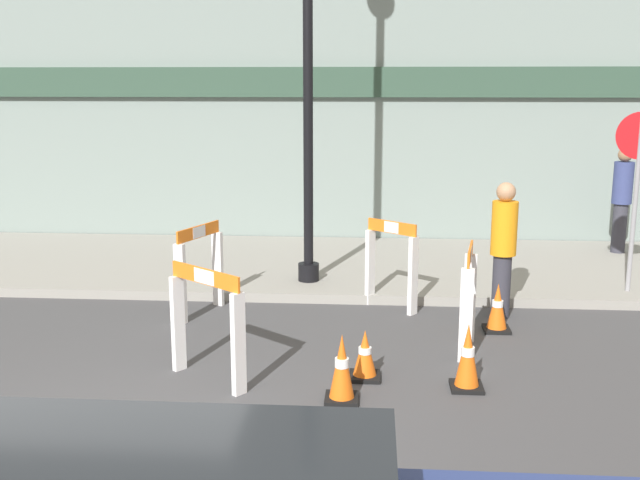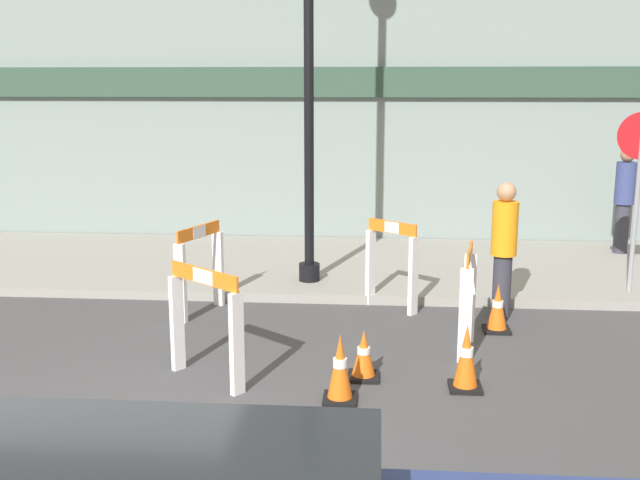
{
  "view_description": "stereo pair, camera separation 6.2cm",
  "coord_description": "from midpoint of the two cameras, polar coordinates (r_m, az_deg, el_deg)",
  "views": [
    {
      "loc": [
        1.97,
        -4.73,
        2.8
      ],
      "look_at": [
        1.35,
        3.76,
        1.0
      ],
      "focal_mm": 42.0,
      "sensor_mm": 36.0,
      "label": 1
    },
    {
      "loc": [
        2.03,
        -4.72,
        2.8
      ],
      "look_at": [
        1.35,
        3.76,
        1.0
      ],
      "focal_mm": 42.0,
      "sensor_mm": 36.0,
      "label": 2
    }
  ],
  "objects": [
    {
      "name": "storefront_facade",
      "position": [
        13.1,
        -4.73,
        11.7
      ],
      "size": [
        18.0,
        0.22,
        5.5
      ],
      "color": "gray",
      "rests_on": "ground_plane"
    },
    {
      "name": "barricade_3",
      "position": [
        7.14,
        -8.89,
        -6.07
      ],
      "size": [
        0.83,
        0.69,
        1.11
      ],
      "rotation": [
        0.0,
        0.0,
        11.9
      ],
      "color": "white",
      "rests_on": "ground_plane"
    },
    {
      "name": "sidewalk_slab",
      "position": [
        11.56,
        -5.94,
        -1.82
      ],
      "size": [
        18.0,
        3.65,
        0.12
      ],
      "color": "gray",
      "rests_on": "ground_plane"
    },
    {
      "name": "traffic_cone_2",
      "position": [
        6.75,
        1.41,
        -9.8
      ],
      "size": [
        0.3,
        0.3,
        0.62
      ],
      "color": "black",
      "rests_on": "ground_plane"
    },
    {
      "name": "traffic_cone_3",
      "position": [
        7.26,
        3.19,
        -8.78
      ],
      "size": [
        0.3,
        0.3,
        0.49
      ],
      "color": "black",
      "rests_on": "ground_plane"
    },
    {
      "name": "stop_sign",
      "position": [
        10.31,
        22.89,
        4.75
      ],
      "size": [
        0.59,
        0.15,
        2.32
      ],
      "rotation": [
        0.0,
        0.0,
        2.93
      ],
      "color": "gray",
      "rests_on": "sidewalk_slab"
    },
    {
      "name": "traffic_cone_0",
      "position": [
        7.12,
        10.94,
        -8.78
      ],
      "size": [
        0.3,
        0.3,
        0.64
      ],
      "color": "black",
      "rests_on": "ground_plane"
    },
    {
      "name": "person_worker",
      "position": [
        9.19,
        13.61,
        -0.32
      ],
      "size": [
        0.4,
        0.4,
        1.65
      ],
      "rotation": [
        0.0,
        0.0,
        -2.76
      ],
      "color": "#33333D",
      "rests_on": "ground_plane"
    },
    {
      "name": "barricade_1",
      "position": [
        9.34,
        5.26,
        -1.78
      ],
      "size": [
        0.65,
        0.56,
        1.13
      ],
      "rotation": [
        0.0,
        0.0,
        8.75
      ],
      "color": "white",
      "rests_on": "ground_plane"
    },
    {
      "name": "traffic_cone_1",
      "position": [
        8.8,
        13.17,
        -5.09
      ],
      "size": [
        0.3,
        0.3,
        0.56
      ],
      "color": "black",
      "rests_on": "ground_plane"
    },
    {
      "name": "person_pedestrian",
      "position": [
        12.76,
        21.89,
        3.15
      ],
      "size": [
        0.41,
        0.41,
        1.68
      ],
      "rotation": [
        0.0,
        0.0,
        2.67
      ],
      "color": "#33333D",
      "rests_on": "sidewalk_slab"
    },
    {
      "name": "barricade_0",
      "position": [
        7.99,
        11.02,
        -4.3
      ],
      "size": [
        0.25,
        0.72,
        1.14
      ],
      "rotation": [
        0.0,
        0.0,
        7.68
      ],
      "color": "white",
      "rests_on": "ground_plane"
    },
    {
      "name": "barricade_2",
      "position": [
        9.24,
        -9.35,
        -2.02
      ],
      "size": [
        0.44,
        0.84,
        1.1
      ],
      "rotation": [
        0.0,
        0.0,
        10.61
      ],
      "color": "white",
      "rests_on": "ground_plane"
    }
  ]
}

